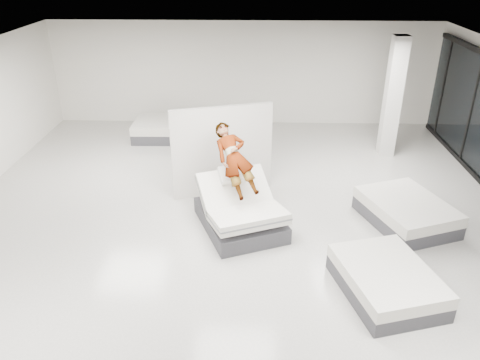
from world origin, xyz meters
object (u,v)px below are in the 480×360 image
Objects in this scene: person at (235,169)px; flat_bed_right_near at (386,281)px; flat_bed_right_far at (406,212)px; column at (393,98)px; hero_bed at (240,212)px; flat_bed_left_far at (168,129)px; remote at (251,183)px; divider_panel at (222,151)px.

flat_bed_right_near is (2.58, -2.26, -0.94)m from person.
column is at bearing 82.52° from flat_bed_right_far.
column is at bearing 45.40° from hero_bed.
flat_bed_left_far is at bearing 114.93° from hero_bed.
hero_bed is 3.43m from flat_bed_right_far.
hero_bed is at bearing -175.22° from flat_bed_right_far.
hero_bed is 0.67m from remote.
person is 11.98× the size of remote.
flat_bed_left_far is at bearing 100.88° from divider_panel.
flat_bed_right_near is at bearing -67.48° from divider_panel.
flat_bed_right_far is 0.70× the size of column.
person reaches higher than flat_bed_left_far.
remote reaches higher than flat_bed_left_far.
column is at bearing 24.71° from remote.
hero_bed reaches higher than flat_bed_right_far.
person is at bearing -92.19° from divider_panel.
remote is 0.04× the size of column.
hero_bed is at bearing -90.00° from person.
flat_bed_right_far is at bearing -22.09° from person.
remote is at bearing -133.34° from column.
flat_bed_right_near is 6.24m from column.
remote is 0.07× the size of flat_bed_left_far.
column reaches higher than flat_bed_left_far.
hero_bed is at bearing -65.07° from flat_bed_left_far.
hero_bed reaches higher than remote.
flat_bed_right_far is at bearing 66.92° from flat_bed_right_near.
divider_panel is 1.03× the size of flat_bed_right_far.
person is 0.46m from remote.
remote is 0.06× the size of divider_panel.
divider_panel reaches higher than remote.
person is (-0.12, 0.29, 0.83)m from hero_bed.
flat_bed_left_far is at bearing 170.30° from column.
flat_bed_right_far is at bearing -34.93° from divider_panel.
flat_bed_left_far is (-2.21, 4.73, -0.92)m from person.
column reaches higher than remote.
flat_bed_left_far reaches higher than flat_bed_right_near.
flat_bed_right_far is 3.94m from column.
hero_bed reaches higher than flat_bed_right_near.
flat_bed_left_far is (-2.33, 5.02, -0.08)m from hero_bed.
person is 3.66m from flat_bed_right_far.
remote is (0.33, -0.24, -0.20)m from person.
divider_panel is at bearing 129.88° from flat_bed_right_near.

